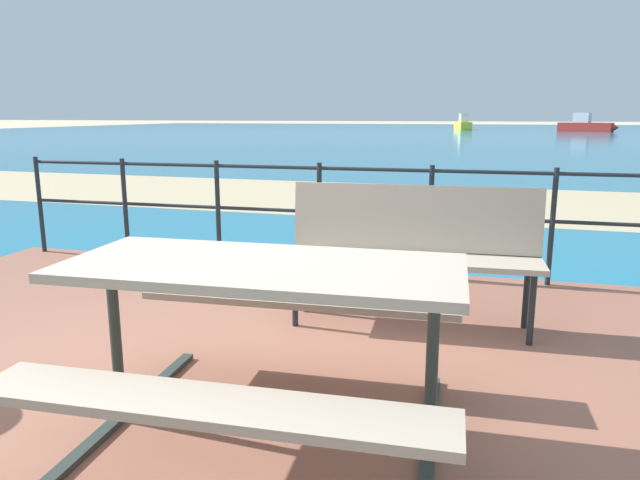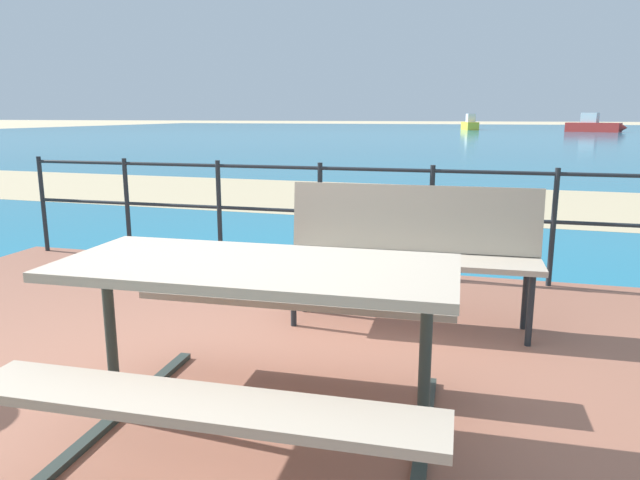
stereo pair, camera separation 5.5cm
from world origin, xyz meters
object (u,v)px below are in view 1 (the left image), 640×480
object	(u,v)px
picnic_table	(263,308)
park_bench	(413,241)
boat_mid	(586,125)
boat_near	(463,124)

from	to	relation	value
picnic_table	park_bench	distance (m)	1.69
boat_mid	picnic_table	bearing A→B (deg)	-78.51
park_bench	picnic_table	bearing A→B (deg)	-107.63
boat_near	picnic_table	bearing A→B (deg)	169.76
picnic_table	boat_near	xyz separation A→B (m)	(-0.14, 55.25, -0.16)
picnic_table	park_bench	size ratio (longest dim) A/B	1.01
picnic_table	boat_near	distance (m)	55.25
picnic_table	park_bench	xyz separation A→B (m)	(0.47, 1.62, -0.03)
boat_near	boat_mid	size ratio (longest dim) A/B	1.01
picnic_table	park_bench	bearing A→B (deg)	72.48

